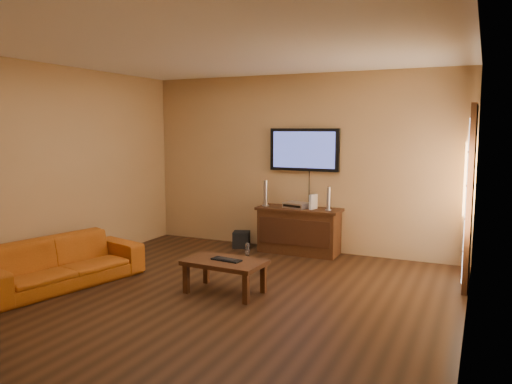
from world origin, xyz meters
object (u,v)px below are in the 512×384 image
Objects in this scene: speaker_right at (329,200)px; av_receiver at (297,205)px; television at (304,150)px; coffee_table at (225,265)px; game_console at (313,202)px; keyboard at (226,260)px; speaker_left at (266,194)px; subwoofer at (241,239)px; sofa at (60,255)px; bottle at (247,249)px; media_console at (299,230)px.

av_receiver is (-0.50, 0.02, -0.12)m from speaker_right.
television is 2.62m from coffee_table.
keyboard is at bearing -83.19° from game_console.
coffee_table is 2.18m from speaker_left.
subwoofer is 0.69× the size of keyboard.
television reaches higher than keyboard.
sofa is 2.66m from bottle.
sofa is at bearing -125.43° from television.
keyboard is (-0.58, -2.08, -0.46)m from speaker_right.
av_receiver is at bearing 35.57° from bottle.
speaker_left is at bearing -176.44° from media_console.
speaker_left is at bearing 74.45° from bottle.
coffee_table is 2.18m from game_console.
av_receiver is (0.10, 2.10, 0.41)m from coffee_table.
media_console is at bearing 21.60° from av_receiver.
media_console reaches higher than bottle.
keyboard is (-0.12, -2.10, 0.04)m from media_console.
television is at bearing 90.00° from media_console.
speaker_right reaches higher than keyboard.
subwoofer is (-0.95, -0.24, -1.43)m from television.
game_console is 1.14× the size of bottle.
keyboard is (1.94, 0.59, 0.01)m from sofa.
game_console is (0.23, -0.22, -0.76)m from television.
game_console is at bearing -26.98° from sofa.
bottle is (-0.88, -0.43, -0.71)m from game_console.
television is 1.74m from subwoofer.
keyboard is (0.53, -1.66, 0.30)m from bottle.
television is (-0.00, 0.20, 1.21)m from media_console.
sofa is at bearing -122.04° from bottle.
coffee_table is 1.75m from bottle.
speaker_right is at bearing -29.89° from sofa.
speaker_left is (-0.54, -0.03, 0.53)m from media_console.
speaker_left is 1.08× the size of keyboard.
media_console is at bearing 86.76° from keyboard.
speaker_right is at bearing 13.57° from game_console.
media_console is 3.20× the size of speaker_left.
media_console is at bearing -90.00° from television.
subwoofer is at bearing -177.56° from media_console.
game_console is (-0.24, 0.01, -0.05)m from speaker_right.
av_receiver reaches higher than keyboard.
speaker_right is (0.46, -0.23, -0.71)m from television.
speaker_left reaches higher than sofa.
bottle is (-0.65, -0.44, -0.26)m from media_console.
av_receiver is 0.27m from game_console.
av_receiver is 0.98× the size of keyboard.
media_console is at bearing 176.94° from speaker_right.
game_console is at bearing -43.66° from television.
speaker_right is 1.34× the size of subwoofer.
subwoofer is at bearing -179.02° from speaker_left.
speaker_left is (1.52, 2.66, 0.50)m from sofa.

